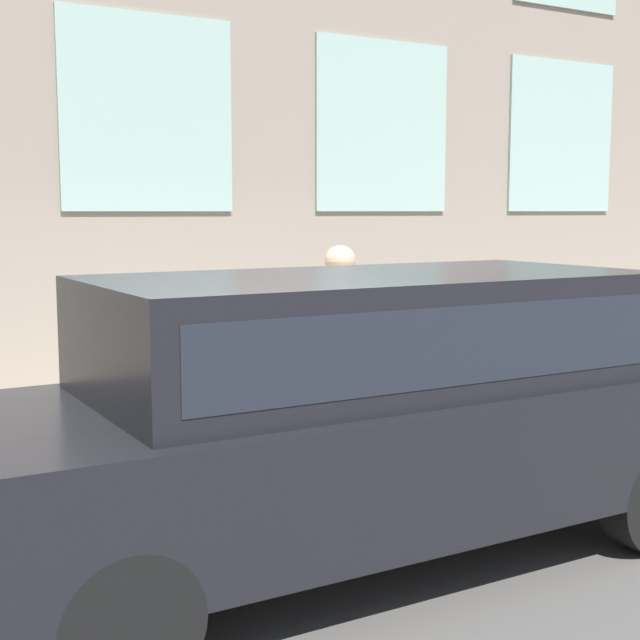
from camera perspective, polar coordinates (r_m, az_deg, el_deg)
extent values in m
plane|color=#514F4C|center=(6.82, -2.07, -10.95)|extent=(80.00, 80.00, 0.00)
cube|color=#9E9B93|center=(8.08, -7.01, -7.64)|extent=(2.93, 60.00, 0.14)
cube|color=#9EBCB2|center=(12.28, 15.21, 11.26)|extent=(0.03, 1.78, 1.94)
cube|color=#9EBCB2|center=(10.48, 4.08, 12.26)|extent=(0.03, 1.78, 1.94)
cube|color=#9EBCB2|center=(9.22, -10.92, 12.88)|extent=(0.03, 1.78, 1.94)
cylinder|color=#2D7260|center=(7.34, -1.35, -8.36)|extent=(0.37, 0.37, 0.04)
cylinder|color=#2D7260|center=(7.27, -1.36, -6.05)|extent=(0.28, 0.28, 0.65)
sphere|color=#2C5D50|center=(7.20, -1.36, -3.54)|extent=(0.29, 0.29, 0.29)
cylinder|color=black|center=(7.19, -1.37, -2.86)|extent=(0.10, 0.10, 0.12)
cylinder|color=#2D7260|center=(7.34, -0.07, -5.30)|extent=(0.09, 0.10, 0.09)
cylinder|color=#2D7260|center=(7.16, -2.68, -5.61)|extent=(0.09, 0.10, 0.09)
cylinder|color=#726651|center=(7.67, 1.60, -4.76)|extent=(0.12, 0.12, 0.80)
cylinder|color=#726651|center=(7.81, 0.95, -4.54)|extent=(0.12, 0.12, 0.80)
cube|color=yellow|center=(7.63, 1.29, 0.53)|extent=(0.22, 0.15, 0.60)
cylinder|color=yellow|center=(7.50, 1.90, 0.53)|extent=(0.09, 0.09, 0.57)
cylinder|color=yellow|center=(7.76, 0.69, 0.75)|extent=(0.09, 0.09, 0.57)
sphere|color=tan|center=(7.59, 1.29, 3.80)|extent=(0.27, 0.27, 0.27)
cylinder|color=black|center=(4.17, -12.30, -18.28)|extent=(0.24, 0.67, 0.67)
cylinder|color=black|center=(5.59, -17.39, -11.76)|extent=(0.24, 0.67, 0.67)
cylinder|color=black|center=(7.06, 10.30, -7.62)|extent=(0.24, 0.67, 0.67)
cube|color=black|center=(5.39, 2.19, -8.03)|extent=(1.82, 5.38, 0.74)
cube|color=black|center=(5.32, 3.45, -0.55)|extent=(1.60, 3.34, 0.65)
cube|color=#1E232D|center=(5.32, 3.45, -0.55)|extent=(1.61, 3.07, 0.42)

